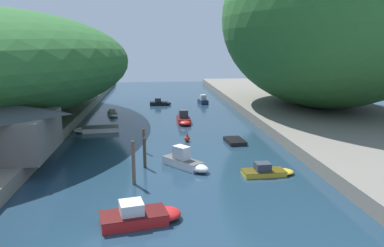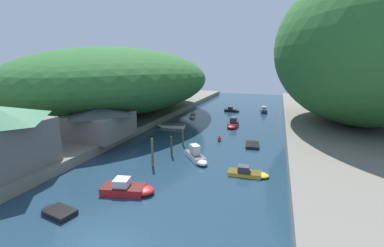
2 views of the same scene
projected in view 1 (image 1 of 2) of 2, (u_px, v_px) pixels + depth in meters
water_surface at (168, 135)px, 45.50m from camera, size 130.00×130.00×0.00m
right_bank at (349, 126)px, 47.65m from camera, size 22.00×120.00×1.23m
hillside_right at (324, 17)px, 56.31m from camera, size 30.37×42.51×26.98m
boathouse_shed at (6, 128)px, 32.75m from camera, size 8.25×8.80×4.57m
boat_navy_launch at (95, 129)px, 47.04m from camera, size 5.70×2.65×0.60m
boat_white_cruiser at (268, 171)px, 31.52m from camera, size 4.49×1.83×1.08m
boat_far_upstream at (234, 140)px, 42.18m from camera, size 2.18×4.09×0.41m
boat_yellow_tender at (142, 215)px, 23.08m from camera, size 5.30×2.92×1.43m
boat_cabin_cruiser at (186, 162)px, 33.23m from camera, size 4.28×4.76×1.88m
boat_open_rowboat at (161, 103)px, 67.39m from camera, size 3.91×1.72×1.31m
boat_small_dinghy at (113, 114)px, 57.62m from camera, size 2.07×4.43×0.92m
boat_far_right_bank at (202, 101)px, 69.16m from camera, size 1.89×3.36×1.68m
boat_mid_channel at (184, 119)px, 52.06m from camera, size 1.81×5.03×1.77m
mooring_post_second at (133, 162)px, 29.13m from camera, size 0.29×0.29×3.55m
mooring_post_middle at (145, 152)px, 33.18m from camera, size 0.28×0.28×2.77m
mooring_post_fourth at (144, 140)px, 37.83m from camera, size 0.26×0.26×2.53m
channel_buoy_near at (187, 138)px, 42.25m from camera, size 0.63×0.63×0.95m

